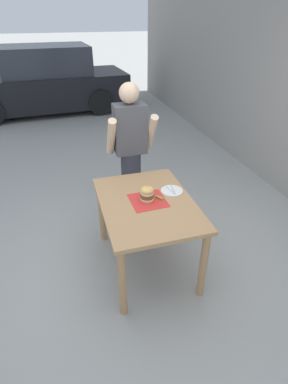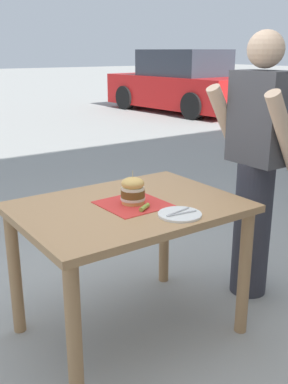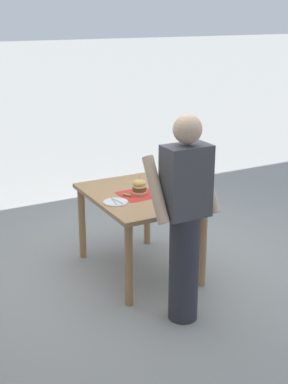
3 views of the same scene
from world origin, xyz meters
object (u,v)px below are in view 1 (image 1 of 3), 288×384
Objects in this scene: pickle_spear at (159,198)px; sandwich at (147,194)px; parked_car_near_curb at (45,83)px; side_plate_with_forks at (172,191)px; patio_table at (147,213)px; diner_across_table at (131,153)px.

sandwich is at bearing 175.92° from pickle_spear.
sandwich is 6.25m from parked_car_near_curb.
parked_car_near_curb is (-1.19, 6.09, -0.07)m from side_plate_with_forks.
side_plate_with_forks is at bearing 17.81° from sandwich.
pickle_spear is at bearing 6.10° from patio_table.
diner_across_table is at bearing 85.85° from sandwich.
parked_car_near_curb is at bearing 98.35° from sandwich.
pickle_spear is at bearing -148.65° from side_plate_with_forks.
parked_car_near_curb reaches higher than sandwich.
diner_across_table is 5.38m from parked_car_near_curb.
side_plate_with_forks is 0.05× the size of parked_car_near_curb.
diner_across_table is at bearing 105.43° from side_plate_with_forks.
side_plate_with_forks is (0.28, 0.09, -0.07)m from sandwich.
pickle_spear is (0.13, 0.01, 0.14)m from patio_table.
sandwich reaches higher than side_plate_with_forks.
patio_table is 0.70× the size of diner_across_table.
sandwich is at bearing 71.11° from patio_table.
pickle_spear is 0.39× the size of side_plate_with_forks.
patio_table is 0.94m from diner_across_table.
sandwich is 0.04× the size of parked_car_near_curb.
diner_across_table reaches higher than parked_car_near_curb.
sandwich reaches higher than pickle_spear.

